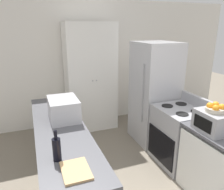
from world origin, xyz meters
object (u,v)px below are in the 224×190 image
at_px(pantry_cabinet, 90,77).
at_px(stove, 179,136).
at_px(microwave, 64,109).
at_px(refrigerator, 154,93).
at_px(fruit_bowl, 215,108).
at_px(wine_bottle, 57,149).
at_px(toaster_oven, 213,122).

height_order(pantry_cabinet, stove, pantry_cabinet).
xyz_separation_m(pantry_cabinet, microwave, (-0.78, -1.49, -0.04)).
xyz_separation_m(refrigerator, fruit_bowl, (-0.16, -1.52, 0.27)).
relative_size(stove, wine_bottle, 3.58).
bearing_deg(fruit_bowl, wine_bottle, 177.76).
height_order(microwave, toaster_oven, microwave).
distance_m(microwave, toaster_oven, 1.82).
bearing_deg(fruit_bowl, toaster_oven, 113.44).
height_order(stove, refrigerator, refrigerator).
distance_m(refrigerator, toaster_oven, 1.53).
height_order(toaster_oven, fruit_bowl, fruit_bowl).
xyz_separation_m(stove, microwave, (-1.68, 0.26, 0.58)).
bearing_deg(stove, refrigerator, 89.00).
bearing_deg(refrigerator, wine_bottle, -142.66).
bearing_deg(fruit_bowl, stove, 78.90).
distance_m(pantry_cabinet, wine_bottle, 2.61).
xyz_separation_m(microwave, wine_bottle, (-0.21, -0.92, -0.02)).
bearing_deg(refrigerator, stove, -91.00).
bearing_deg(fruit_bowl, microwave, 147.19).
xyz_separation_m(toaster_oven, fruit_bowl, (0.00, -0.01, 0.17)).
xyz_separation_m(wine_bottle, fruit_bowl, (1.75, -0.07, 0.17)).
distance_m(refrigerator, microwave, 1.78).
relative_size(refrigerator, wine_bottle, 6.17).
bearing_deg(pantry_cabinet, wine_bottle, -112.24).
relative_size(refrigerator, fruit_bowl, 8.42).
xyz_separation_m(refrigerator, toaster_oven, (-0.16, -1.51, 0.11)).
height_order(microwave, fruit_bowl, fruit_bowl).
bearing_deg(pantry_cabinet, refrigerator, -46.28).
distance_m(stove, fruit_bowl, 1.04).
relative_size(toaster_oven, fruit_bowl, 1.73).
bearing_deg(microwave, fruit_bowl, -32.81).
bearing_deg(toaster_oven, pantry_cabinet, 107.01).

